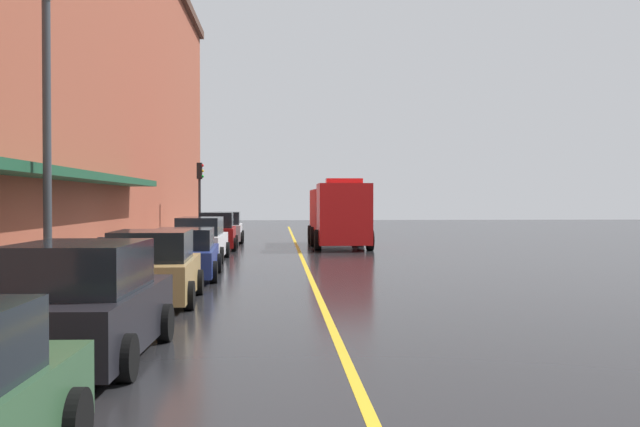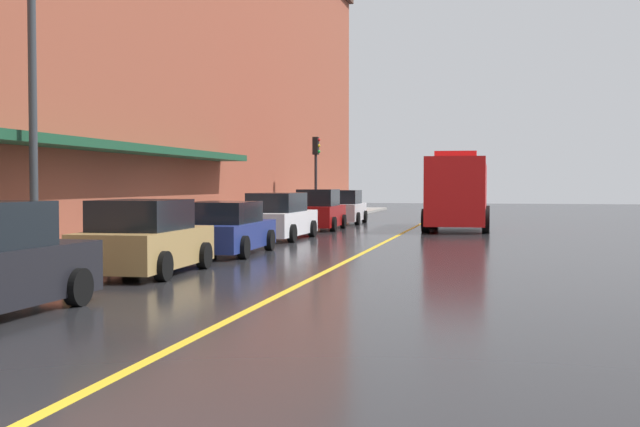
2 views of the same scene
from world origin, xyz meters
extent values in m
plane|color=#232326|center=(0.00, 25.00, 0.00)|extent=(112.00, 112.00, 0.00)
cube|color=gray|center=(-6.20, 25.00, 0.07)|extent=(2.40, 70.00, 0.15)
cube|color=gold|center=(0.00, 25.00, 0.00)|extent=(0.16, 70.00, 0.01)
cube|color=brown|center=(-12.76, 24.00, 8.16)|extent=(10.72, 64.00, 16.31)
cube|color=#19472D|center=(-6.85, 16.00, 3.10)|extent=(1.20, 22.40, 0.24)
cylinder|color=black|center=(-2.93, 7.77, 0.32)|extent=(0.24, 0.65, 0.64)
cube|color=#A5844C|center=(-3.91, 12.50, 0.59)|extent=(1.97, 4.18, 0.83)
cube|color=black|center=(-3.91, 12.29, 1.35)|extent=(1.74, 2.32, 0.68)
cylinder|color=black|center=(-4.89, 13.75, 0.32)|extent=(0.24, 0.65, 0.64)
cylinder|color=black|center=(-3.01, 13.80, 0.32)|extent=(0.24, 0.65, 0.64)
cylinder|color=black|center=(-4.82, 11.19, 0.32)|extent=(0.24, 0.65, 0.64)
cylinder|color=black|center=(-2.93, 11.24, 0.32)|extent=(0.24, 0.65, 0.64)
cube|color=navy|center=(-3.85, 17.78, 0.55)|extent=(2.04, 4.71, 0.75)
cube|color=black|center=(-3.84, 17.55, 1.23)|extent=(1.77, 2.61, 0.61)
cylinder|color=black|center=(-4.85, 19.19, 0.32)|extent=(0.24, 0.65, 0.64)
cylinder|color=black|center=(-2.96, 19.26, 0.32)|extent=(0.24, 0.65, 0.64)
cylinder|color=black|center=(-4.74, 16.31, 0.32)|extent=(0.24, 0.65, 0.64)
cylinder|color=black|center=(-2.85, 16.38, 0.32)|extent=(0.24, 0.65, 0.64)
cube|color=silver|center=(-4.04, 24.19, 0.60)|extent=(1.81, 4.88, 0.85)
cube|color=black|center=(-4.04, 23.94, 1.37)|extent=(1.62, 2.69, 0.69)
cylinder|color=black|center=(-4.93, 25.70, 0.32)|extent=(0.22, 0.64, 0.64)
cylinder|color=black|center=(-3.12, 25.69, 0.32)|extent=(0.22, 0.64, 0.64)
cylinder|color=black|center=(-4.95, 22.68, 0.32)|extent=(0.22, 0.64, 0.64)
cylinder|color=black|center=(-3.15, 22.67, 0.32)|extent=(0.22, 0.64, 0.64)
cube|color=maroon|center=(-3.93, 30.45, 0.62)|extent=(1.81, 4.16, 0.90)
cube|color=black|center=(-3.92, 30.25, 1.44)|extent=(1.59, 2.30, 0.73)
cylinder|color=black|center=(-4.82, 31.71, 0.32)|extent=(0.24, 0.65, 0.64)
cylinder|color=black|center=(-3.10, 31.75, 0.32)|extent=(0.24, 0.65, 0.64)
cylinder|color=black|center=(-4.76, 29.16, 0.32)|extent=(0.24, 0.65, 0.64)
cylinder|color=black|center=(-3.03, 29.20, 0.32)|extent=(0.24, 0.65, 0.64)
cube|color=silver|center=(-3.88, 36.15, 0.60)|extent=(1.79, 4.15, 0.86)
cube|color=black|center=(-3.88, 35.94, 1.38)|extent=(1.58, 2.30, 0.70)
cylinder|color=black|center=(-4.77, 37.40, 0.32)|extent=(0.23, 0.64, 0.64)
cylinder|color=black|center=(-3.05, 37.44, 0.32)|extent=(0.23, 0.64, 0.64)
cylinder|color=black|center=(-4.72, 34.85, 0.32)|extent=(0.23, 0.64, 0.64)
cylinder|color=black|center=(-2.99, 34.89, 0.32)|extent=(0.23, 0.64, 0.64)
cube|color=red|center=(2.13, 29.33, 1.74)|extent=(2.48, 2.30, 2.87)
cube|color=red|center=(2.08, 33.54, 1.62)|extent=(2.51, 5.54, 2.64)
cube|color=red|center=(2.13, 29.33, 3.29)|extent=(1.72, 0.62, 0.24)
cylinder|color=black|center=(3.37, 29.42, 0.50)|extent=(0.31, 1.00, 1.00)
cylinder|color=black|center=(0.88, 29.39, 0.50)|extent=(0.31, 1.00, 1.00)
cylinder|color=black|center=(3.33, 32.87, 0.50)|extent=(0.31, 1.00, 1.00)
cylinder|color=black|center=(0.85, 32.84, 0.50)|extent=(0.31, 1.00, 1.00)
cylinder|color=black|center=(3.31, 35.10, 0.50)|extent=(0.31, 1.00, 1.00)
cylinder|color=black|center=(0.82, 35.07, 0.50)|extent=(0.31, 1.00, 1.00)
cylinder|color=#4C4C51|center=(-5.35, 13.49, 0.68)|extent=(0.07, 0.07, 1.05)
cube|color=black|center=(-5.35, 13.49, 1.34)|extent=(0.14, 0.18, 0.28)
cylinder|color=#33383D|center=(-5.95, 11.27, 3.40)|extent=(0.18, 0.18, 6.50)
cylinder|color=#232326|center=(-5.30, 35.68, 1.85)|extent=(0.14, 0.14, 3.40)
cube|color=black|center=(-5.30, 35.68, 4.00)|extent=(0.28, 0.36, 0.90)
sphere|color=red|center=(-5.14, 35.68, 4.30)|extent=(0.16, 0.16, 0.16)
sphere|color=gold|center=(-5.14, 35.68, 4.00)|extent=(0.16, 0.16, 0.16)
sphere|color=green|center=(-5.14, 35.68, 3.70)|extent=(0.16, 0.16, 0.16)
camera|label=1|loc=(-1.03, -4.55, 2.40)|focal=40.59mm
camera|label=2|loc=(3.95, -4.32, 2.04)|focal=44.94mm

